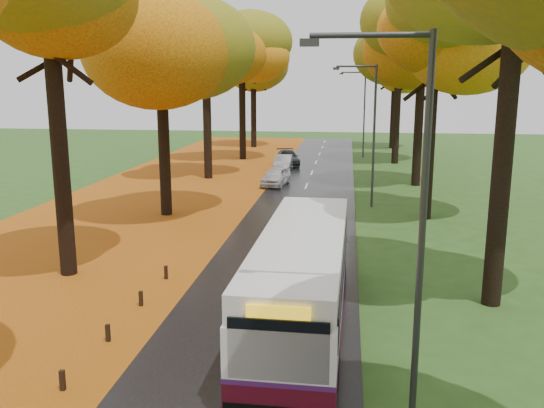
% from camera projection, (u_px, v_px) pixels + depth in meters
% --- Properties ---
extents(road, '(6.50, 90.00, 0.04)m').
position_uv_depth(road, '(290.00, 225.00, 28.87)').
color(road, black).
rests_on(road, ground).
extents(centre_line, '(0.12, 90.00, 0.01)m').
position_uv_depth(centre_line, '(290.00, 225.00, 28.87)').
color(centre_line, silver).
rests_on(centre_line, road).
extents(leaf_verge, '(12.00, 90.00, 0.02)m').
position_uv_depth(leaf_verge, '(119.00, 220.00, 30.02)').
color(leaf_verge, '#7C370B').
rests_on(leaf_verge, ground).
extents(leaf_drift, '(0.90, 90.00, 0.01)m').
position_uv_depth(leaf_drift, '(231.00, 223.00, 29.26)').
color(leaf_drift, '#B86212').
rests_on(leaf_drift, road).
extents(trees_left, '(9.20, 74.00, 13.88)m').
position_uv_depth(trees_left, '(158.00, 33.00, 29.80)').
color(trees_left, black).
rests_on(trees_left, ground).
extents(trees_right, '(9.30, 74.20, 13.96)m').
position_uv_depth(trees_right, '(444.00, 26.00, 27.79)').
color(trees_right, black).
rests_on(trees_right, ground).
extents(streetlamp_near, '(2.45, 0.18, 8.00)m').
position_uv_depth(streetlamp_near, '(410.00, 209.00, 10.90)').
color(streetlamp_near, '#333538').
rests_on(streetlamp_near, ground).
extents(streetlamp_mid, '(2.45, 0.18, 8.00)m').
position_uv_depth(streetlamp_mid, '(370.00, 125.00, 32.23)').
color(streetlamp_mid, '#333538').
rests_on(streetlamp_mid, ground).
extents(streetlamp_far, '(2.45, 0.18, 8.00)m').
position_uv_depth(streetlamp_far, '(362.00, 107.00, 53.56)').
color(streetlamp_far, '#333538').
rests_on(streetlamp_far, ground).
extents(bus, '(2.57, 10.59, 2.78)m').
position_uv_depth(bus, '(302.00, 277.00, 16.80)').
color(bus, '#4C0B1A').
rests_on(bus, road).
extents(car_white, '(1.99, 3.85, 1.25)m').
position_uv_depth(car_white, '(276.00, 176.00, 39.66)').
color(car_white, silver).
rests_on(car_white, road).
extents(car_silver, '(1.37, 3.78, 1.24)m').
position_uv_depth(car_silver, '(283.00, 163.00, 46.23)').
color(car_silver, '#919498').
rests_on(car_silver, road).
extents(car_dark, '(2.67, 4.63, 1.26)m').
position_uv_depth(car_dark, '(288.00, 158.00, 49.23)').
color(car_dark, black).
rests_on(car_dark, road).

